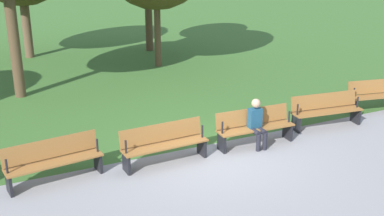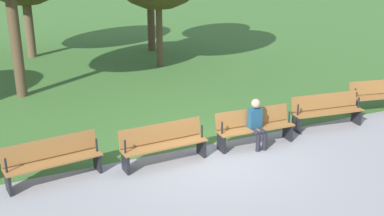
# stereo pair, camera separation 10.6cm
# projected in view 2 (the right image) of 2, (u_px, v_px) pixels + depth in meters

# --- Properties ---
(ground_plane) EXTENTS (120.00, 120.00, 0.00)m
(ground_plane) POSITION_uv_depth(u_px,v_px,m) (213.00, 154.00, 11.21)
(ground_plane) COLOR #3D6B2D
(path_paving) EXTENTS (40.77, 4.57, 0.01)m
(path_paving) POSITION_uv_depth(u_px,v_px,m) (252.00, 187.00, 9.71)
(path_paving) COLOR #939399
(path_paving) RESTS_ON ground
(bench_3) EXTENTS (2.04, 0.86, 0.89)m
(bench_3) POSITION_uv_depth(u_px,v_px,m) (381.00, 95.00, 14.03)
(bench_3) COLOR #996633
(bench_3) RESTS_ON ground
(bench_4) EXTENTS (2.03, 0.71, 0.89)m
(bench_4) POSITION_uv_depth(u_px,v_px,m) (326.00, 110.00, 12.75)
(bench_4) COLOR #996633
(bench_4) RESTS_ON ground
(bench_5) EXTENTS (2.01, 0.55, 0.89)m
(bench_5) POSITION_uv_depth(u_px,v_px,m) (254.00, 126.00, 11.62)
(bench_5) COLOR #996633
(bench_5) RESTS_ON ground
(bench_6) EXTENTS (2.01, 0.55, 0.89)m
(bench_6) POSITION_uv_depth(u_px,v_px,m) (163.00, 143.00, 10.65)
(bench_6) COLOR #996633
(bench_6) RESTS_ON ground
(bench_7) EXTENTS (2.03, 0.71, 0.89)m
(bench_7) POSITION_uv_depth(u_px,v_px,m) (53.00, 159.00, 9.84)
(bench_7) COLOR #996633
(bench_7) RESTS_ON ground
(person_seated) EXTENTS (0.33, 0.53, 1.20)m
(person_seated) POSITION_uv_depth(u_px,v_px,m) (257.00, 122.00, 11.43)
(person_seated) COLOR navy
(person_seated) RESTS_ON ground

